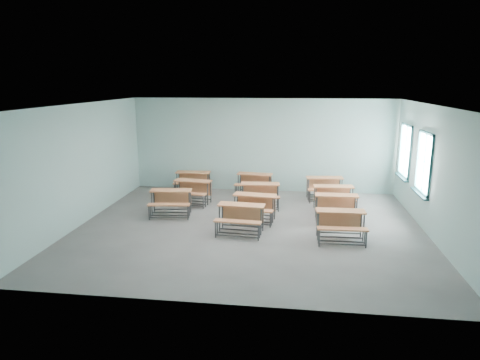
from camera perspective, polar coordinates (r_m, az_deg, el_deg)
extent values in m
cube|color=slate|center=(11.34, 1.24, -6.41)|extent=(9.00, 8.00, 0.02)
cube|color=white|center=(10.70, 1.32, 10.07)|extent=(9.00, 8.00, 0.02)
cube|color=#99C0BA|center=(14.84, 2.97, 4.65)|extent=(9.00, 0.02, 3.20)
cube|color=#99C0BA|center=(7.06, -2.28, -4.86)|extent=(9.00, 0.02, 3.20)
cube|color=#99C0BA|center=(12.24, -20.23, 2.04)|extent=(0.02, 8.00, 3.20)
cube|color=#99C0BA|center=(11.35, 24.54, 0.85)|extent=(0.02, 8.00, 3.20)
cube|color=#1A4448|center=(14.12, 20.92, 0.60)|extent=(0.06, 1.20, 0.06)
cube|color=#1A4448|center=(13.89, 21.44, 6.81)|extent=(0.06, 1.20, 0.06)
cube|color=#1A4448|center=(13.44, 21.73, 3.28)|extent=(0.06, 0.06, 1.60)
cube|color=#1A4448|center=(14.53, 20.66, 4.05)|extent=(0.06, 0.06, 1.60)
cube|color=#1A4448|center=(13.98, 21.17, 3.68)|extent=(0.04, 0.04, 1.48)
cube|color=#1A4448|center=(13.98, 21.17, 3.68)|extent=(0.04, 1.08, 0.04)
cube|color=#1A4448|center=(14.12, 20.74, 0.37)|extent=(0.14, 1.28, 0.04)
cube|color=white|center=(13.99, 21.27, 3.67)|extent=(0.01, 1.08, 1.48)
cube|color=#1A4448|center=(12.23, 23.01, -1.42)|extent=(0.06, 1.20, 0.06)
cube|color=#1A4448|center=(11.97, 23.66, 5.74)|extent=(0.06, 1.20, 0.06)
cube|color=#1A4448|center=(11.54, 24.07, 1.59)|extent=(0.06, 0.06, 1.60)
cube|color=#1A4448|center=(12.62, 22.65, 2.62)|extent=(0.06, 0.06, 1.60)
cube|color=#1A4448|center=(12.08, 23.33, 2.12)|extent=(0.04, 0.04, 1.48)
cube|color=#1A4448|center=(12.08, 23.33, 2.12)|extent=(0.04, 1.08, 0.04)
cube|color=#1A4448|center=(12.24, 22.80, -1.68)|extent=(0.14, 1.28, 0.04)
cube|color=white|center=(12.08, 23.44, 2.12)|extent=(0.01, 1.08, 1.48)
cube|color=#C27146|center=(10.83, 0.18, -3.35)|extent=(1.19, 0.47, 0.04)
cube|color=#C27146|center=(11.08, 0.36, -4.56)|extent=(1.11, 0.10, 0.40)
cylinder|color=#3D3F42|center=(10.91, -2.76, -5.25)|extent=(0.04, 0.04, 0.69)
cylinder|color=#3D3F42|center=(10.70, 2.83, -5.61)|extent=(0.04, 0.04, 0.69)
cylinder|color=#3D3F42|center=(11.20, -2.36, -4.76)|extent=(0.04, 0.04, 0.69)
cylinder|color=#3D3F42|center=(10.99, 3.08, -5.10)|extent=(0.04, 0.04, 0.69)
cube|color=#3D3F42|center=(10.87, 0.01, -6.67)|extent=(1.07, 0.11, 0.03)
cube|color=#3D3F42|center=(11.16, 0.34, -6.14)|extent=(1.07, 0.11, 0.03)
cube|color=#C27146|center=(10.48, -0.34, -5.57)|extent=(1.18, 0.33, 0.03)
cylinder|color=#3D3F42|center=(10.59, -3.30, -6.65)|extent=(0.04, 0.04, 0.40)
cylinder|color=#3D3F42|center=(10.37, 2.46, -7.07)|extent=(0.04, 0.04, 0.40)
cylinder|color=#3D3F42|center=(10.75, -3.04, -6.33)|extent=(0.04, 0.04, 0.40)
cylinder|color=#3D3F42|center=(10.55, 2.63, -6.73)|extent=(0.04, 0.04, 0.40)
cube|color=#3D3F42|center=(10.51, -0.45, -7.50)|extent=(1.07, 0.11, 0.03)
cube|color=#3D3F42|center=(10.68, -0.23, -7.16)|extent=(1.07, 0.11, 0.03)
cube|color=#C27146|center=(10.62, 13.28, -4.05)|extent=(1.18, 0.43, 0.04)
cube|color=#C27146|center=(10.88, 13.07, -5.26)|extent=(1.11, 0.06, 0.40)
cylinder|color=#3D3F42|center=(10.52, 10.38, -6.15)|extent=(0.04, 0.04, 0.69)
cylinder|color=#3D3F42|center=(10.67, 16.14, -6.20)|extent=(0.04, 0.04, 0.69)
cylinder|color=#3D3F42|center=(10.82, 10.25, -5.61)|extent=(0.04, 0.04, 0.69)
cylinder|color=#3D3F42|center=(10.96, 15.86, -5.66)|extent=(0.04, 0.04, 0.69)
cube|color=#3D3F42|center=(10.67, 13.21, -7.44)|extent=(1.07, 0.06, 0.03)
cube|color=#3D3F42|center=(10.96, 13.00, -6.87)|extent=(1.07, 0.06, 0.03)
cube|color=#C27146|center=(10.27, 13.53, -6.35)|extent=(1.17, 0.28, 0.03)
cylinder|color=#3D3F42|center=(10.19, 10.52, -7.66)|extent=(0.04, 0.04, 0.40)
cylinder|color=#3D3F42|center=(10.34, 16.49, -7.68)|extent=(0.04, 0.04, 0.40)
cylinder|color=#3D3F42|center=(10.37, 10.44, -7.30)|extent=(0.04, 0.04, 0.40)
cylinder|color=#3D3F42|center=(10.51, 16.30, -7.32)|extent=(0.04, 0.04, 0.40)
cube|color=#3D3F42|center=(10.30, 13.49, -8.32)|extent=(1.07, 0.06, 0.03)
cube|color=#3D3F42|center=(10.47, 13.36, -7.96)|extent=(1.07, 0.06, 0.03)
cube|color=#C27146|center=(12.41, -9.19, -1.37)|extent=(1.21, 0.54, 0.04)
cube|color=#C27146|center=(12.66, -9.01, -2.47)|extent=(1.10, 0.16, 0.40)
cylinder|color=#3D3F42|center=(12.46, -11.67, -3.16)|extent=(0.04, 0.04, 0.69)
cylinder|color=#3D3F42|center=(12.28, -6.77, -3.21)|extent=(0.04, 0.04, 0.69)
cylinder|color=#3D3F42|center=(12.75, -11.39, -2.77)|extent=(0.04, 0.04, 0.69)
cylinder|color=#3D3F42|center=(12.58, -6.61, -2.81)|extent=(0.04, 0.04, 0.69)
cube|color=#3D3F42|center=(12.43, -9.20, -4.29)|extent=(1.06, 0.17, 0.03)
cube|color=#3D3F42|center=(12.73, -8.98, -3.87)|extent=(1.06, 0.17, 0.03)
cube|color=#C27146|center=(12.05, -9.49, -3.26)|extent=(1.19, 0.39, 0.03)
cylinder|color=#3D3F42|center=(12.12, -12.02, -4.35)|extent=(0.04, 0.04, 0.40)
cylinder|color=#3D3F42|center=(11.94, -6.98, -4.41)|extent=(0.04, 0.04, 0.40)
cylinder|color=#3D3F42|center=(12.29, -11.84, -4.09)|extent=(0.04, 0.04, 0.40)
cylinder|color=#3D3F42|center=(12.12, -6.88, -4.15)|extent=(0.04, 0.04, 0.40)
cube|color=#3D3F42|center=(12.06, -9.50, -4.95)|extent=(1.06, 0.17, 0.03)
cube|color=#3D3F42|center=(12.23, -9.36, -4.68)|extent=(1.06, 0.17, 0.03)
cube|color=#C27146|center=(11.77, 1.99, -2.01)|extent=(1.20, 0.51, 0.04)
cube|color=#C27146|center=(12.02, 2.16, -3.16)|extent=(1.10, 0.14, 0.40)
cylinder|color=#3D3F42|center=(11.84, -0.71, -3.74)|extent=(0.04, 0.04, 0.69)
cylinder|color=#3D3F42|center=(11.63, 4.41, -4.10)|extent=(0.04, 0.04, 0.69)
cylinder|color=#3D3F42|center=(12.13, -0.35, -3.33)|extent=(0.04, 0.04, 0.69)
cylinder|color=#3D3F42|center=(11.92, 4.66, -3.67)|extent=(0.04, 0.04, 0.69)
cube|color=#3D3F42|center=(11.80, 1.82, -5.07)|extent=(1.07, 0.15, 0.03)
cube|color=#3D3F42|center=(12.09, 2.12, -4.63)|extent=(1.07, 0.15, 0.03)
cube|color=#C27146|center=(11.41, 1.50, -4.01)|extent=(1.19, 0.37, 0.03)
cylinder|color=#3D3F42|center=(11.51, -1.21, -4.99)|extent=(0.04, 0.04, 0.40)
cylinder|color=#3D3F42|center=(11.29, 4.06, -5.38)|extent=(0.04, 0.04, 0.40)
cylinder|color=#3D3F42|center=(11.68, -0.98, -4.72)|extent=(0.04, 0.04, 0.40)
cylinder|color=#3D3F42|center=(11.47, 4.22, -5.10)|extent=(0.04, 0.04, 0.40)
cube|color=#3D3F42|center=(11.43, 1.39, -5.78)|extent=(1.07, 0.15, 0.03)
cube|color=#3D3F42|center=(11.60, 1.59, -5.49)|extent=(1.07, 0.15, 0.03)
cube|color=#C27146|center=(12.02, 12.76, -2.01)|extent=(1.17, 0.40, 0.04)
cube|color=#C27146|center=(12.27, 12.61, -3.12)|extent=(1.11, 0.03, 0.40)
cylinder|color=#3D3F42|center=(11.93, 10.18, -3.83)|extent=(0.04, 0.04, 0.69)
cylinder|color=#3D3F42|center=(12.04, 15.28, -3.93)|extent=(0.04, 0.04, 0.69)
cylinder|color=#3D3F42|center=(12.23, 10.10, -3.41)|extent=(0.04, 0.04, 0.69)
cylinder|color=#3D3F42|center=(12.34, 15.08, -3.51)|extent=(0.04, 0.04, 0.69)
cube|color=#3D3F42|center=(12.05, 12.68, -5.01)|extent=(1.07, 0.04, 0.03)
cube|color=#3D3F42|center=(12.34, 12.54, -4.57)|extent=(1.07, 0.04, 0.03)
cube|color=#C27146|center=(11.66, 12.91, -3.97)|extent=(1.17, 0.26, 0.03)
cylinder|color=#3D3F42|center=(11.59, 10.26, -5.09)|extent=(0.04, 0.04, 0.40)
cylinder|color=#3D3F42|center=(11.70, 15.51, -5.18)|extent=(0.04, 0.04, 0.40)
cylinder|color=#3D3F42|center=(11.76, 10.21, -4.81)|extent=(0.04, 0.04, 0.40)
cylinder|color=#3D3F42|center=(11.88, 15.39, -4.90)|extent=(0.04, 0.04, 0.40)
cube|color=#3D3F42|center=(11.67, 12.87, -5.71)|extent=(1.07, 0.04, 0.03)
cube|color=#3D3F42|center=(11.85, 12.78, -5.43)|extent=(1.07, 0.04, 0.03)
cube|color=#C27146|center=(13.50, -6.30, -0.10)|extent=(1.21, 0.53, 0.04)
cube|color=#C27146|center=(13.74, -6.00, -1.14)|extent=(1.10, 0.16, 0.40)
cylinder|color=#3D3F42|center=(13.65, -8.60, -1.61)|extent=(0.04, 0.04, 0.69)
cylinder|color=#3D3F42|center=(13.27, -4.35, -1.92)|extent=(0.04, 0.04, 0.69)
cylinder|color=#3D3F42|center=(13.93, -8.09, -1.29)|extent=(0.04, 0.04, 0.69)
cylinder|color=#3D3F42|center=(13.56, -3.92, -1.59)|extent=(0.04, 0.04, 0.69)
cube|color=#3D3F42|center=(13.52, -6.47, -2.78)|extent=(1.06, 0.17, 0.03)
cube|color=#3D3F42|center=(13.80, -6.01, -2.44)|extent=(1.06, 0.17, 0.03)
cube|color=#C27146|center=(13.15, -7.00, -1.78)|extent=(1.19, 0.39, 0.03)
cylinder|color=#3D3F42|center=(13.33, -9.26, -2.62)|extent=(0.04, 0.04, 0.40)
cylinder|color=#3D3F42|center=(12.94, -4.92, -2.98)|extent=(0.04, 0.04, 0.40)
cylinder|color=#3D3F42|center=(13.49, -8.94, -2.42)|extent=(0.04, 0.04, 0.40)
cylinder|color=#3D3F42|center=(13.11, -4.65, -2.76)|extent=(0.04, 0.04, 0.40)
cube|color=#3D3F42|center=(13.16, -7.11, -3.32)|extent=(1.06, 0.17, 0.03)
cube|color=#3D3F42|center=(13.33, -6.81, -3.10)|extent=(1.06, 0.17, 0.03)
cube|color=#C27146|center=(13.03, 2.72, -0.52)|extent=(1.20, 0.49, 0.04)
cube|color=#C27146|center=(13.28, 2.71, -1.58)|extent=(1.11, 0.12, 0.40)
cylinder|color=#3D3F42|center=(12.98, 0.34, -2.23)|extent=(0.04, 0.04, 0.69)
cylinder|color=#3D3F42|center=(12.99, 5.07, -2.27)|extent=(0.04, 0.04, 0.69)
cylinder|color=#3D3F42|center=(13.28, 0.39, -1.87)|extent=(0.04, 0.04, 0.69)
cylinder|color=#3D3F42|center=(13.29, 5.01, -1.92)|extent=(0.04, 0.04, 0.69)
cube|color=#3D3F42|center=(13.04, 2.70, -3.30)|extent=(1.07, 0.12, 0.03)
cube|color=#3D3F42|center=(13.34, 2.69, -2.92)|extent=(1.07, 0.12, 0.03)
cube|color=#C27146|center=(12.65, 2.72, -2.29)|extent=(1.18, 0.34, 0.03)
cylinder|color=#3D3F42|center=(12.63, 0.28, -3.34)|extent=(0.04, 0.04, 0.40)
cylinder|color=#3D3F42|center=(12.64, 5.14, -3.38)|extent=(0.04, 0.04, 0.40)
cylinder|color=#3D3F42|center=(12.81, 0.31, -3.10)|extent=(0.04, 0.04, 0.40)
cylinder|color=#3D3F42|center=(12.81, 5.10, -3.15)|extent=(0.04, 0.04, 0.40)
cube|color=#3D3F42|center=(12.66, 2.70, -3.90)|extent=(1.07, 0.12, 0.03)
cube|color=#3D3F42|center=(12.84, 2.70, -3.66)|extent=(1.07, 0.12, 0.03)
cube|color=#C27146|center=(13.00, 12.38, -0.85)|extent=(1.20, 0.50, 0.04)
cube|color=#C27146|center=(13.25, 12.18, -1.91)|extent=(1.11, 0.12, 0.40)
cylinder|color=#3D3F42|center=(12.86, 10.07, -2.58)|extent=(0.04, 0.04, 0.69)
cylinder|color=#3D3F42|center=(13.05, 14.73, -2.58)|extent=(0.04, 0.04, 0.69)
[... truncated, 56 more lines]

